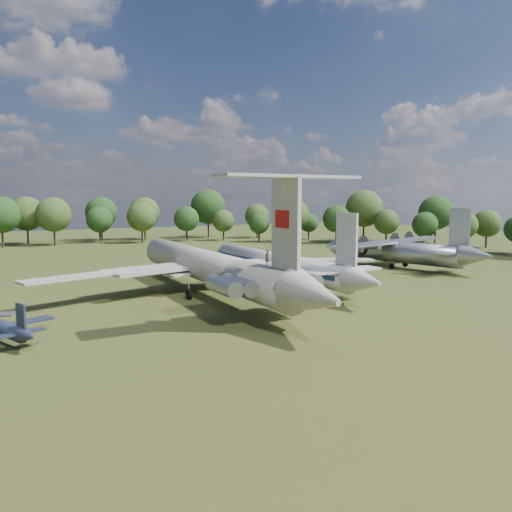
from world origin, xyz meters
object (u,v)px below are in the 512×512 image
tu104_jet (276,268)px  an12_transport (394,254)px  person_on_il62 (267,258)px  il62_airliner (207,272)px

tu104_jet → an12_transport: an12_transport is taller
an12_transport → person_on_il62: 47.03m
an12_transport → person_on_il62: person_on_il62 is taller
person_on_il62 → tu104_jet: bearing=-140.3°
an12_transport → person_on_il62: (-40.84, -22.92, 4.28)m
an12_transport → person_on_il62: size_ratio=22.37×
il62_airliner → tu104_jet: 12.54m
il62_airliner → person_on_il62: size_ratio=36.60×
an12_transport → tu104_jet: bearing=174.9°
tu104_jet → an12_transport: 28.44m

